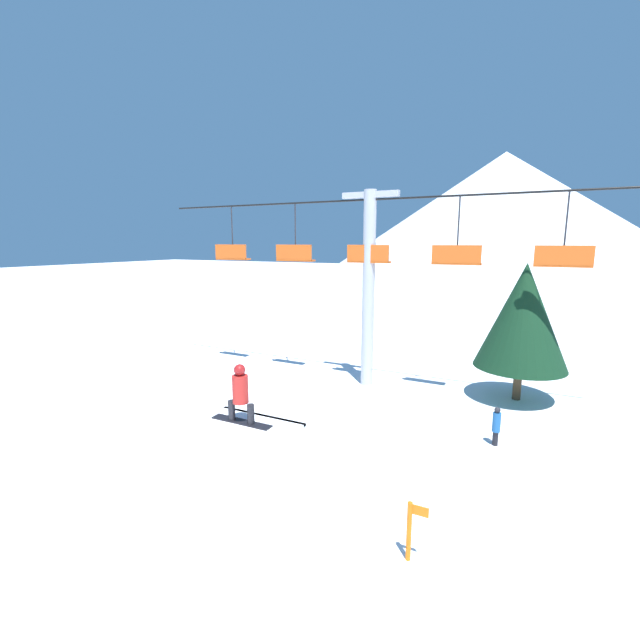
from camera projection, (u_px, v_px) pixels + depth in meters
ground_plane at (162, 550)px, 8.64m from camera, size 220.00×220.00×0.00m
mountain_ridge at (502, 215)px, 80.24m from camera, size 67.15×67.15×22.49m
snow_ramp at (214, 495)px, 8.73m from camera, size 2.29×3.73×2.09m
snowboarder at (240, 394)px, 9.60m from camera, size 1.52×0.36×1.37m
chairlift at (369, 274)px, 17.87m from camera, size 20.71×0.52×8.24m
pine_tree_near at (523, 316)px, 16.36m from camera, size 3.42×3.42×5.39m
trail_marker at (410, 529)px, 8.26m from camera, size 0.41×0.10×1.23m
distant_skier at (496, 425)px, 13.00m from camera, size 0.24×0.24×1.23m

